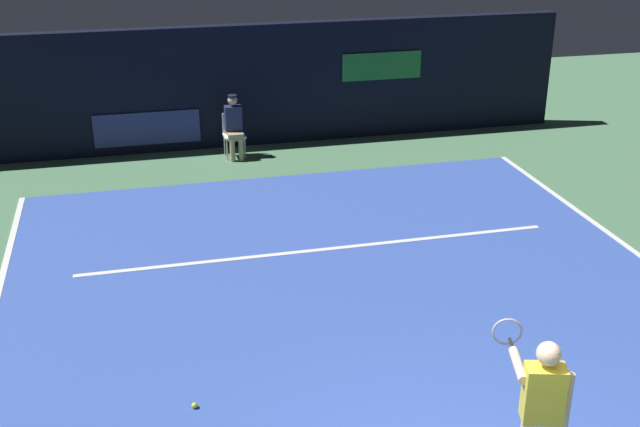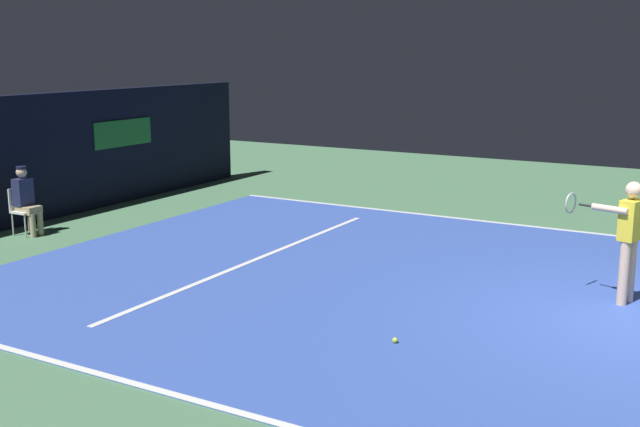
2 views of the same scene
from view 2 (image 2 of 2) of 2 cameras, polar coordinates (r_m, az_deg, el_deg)
The scene contains 9 objects.
ground_plane at distance 12.36m, azimuth 2.49°, elevation -4.53°, with size 28.05×28.05×0.00m, color #4C7A56.
court_surface at distance 12.36m, azimuth 2.49°, elevation -4.50°, with size 9.68×10.59×0.01m, color #3856B2.
line_sideline_left at distance 16.63m, azimuth 10.07°, elevation -0.35°, with size 0.10×10.59×0.01m, color white.
line_sideline_right at distance 8.64m, azimuth -12.58°, elevation -12.18°, with size 0.10×10.59×0.01m, color white.
line_service at distance 13.27m, azimuth -4.65°, elevation -3.33°, with size 7.55×0.10×0.01m, color white.
back_wall at distance 16.83m, azimuth -20.92°, elevation 3.62°, with size 13.70×0.33×2.60m.
tennis_player at distance 11.58m, azimuth 21.47°, elevation -1.44°, with size 0.51×1.03×1.73m.
line_judge_on_chair at distance 15.87m, azimuth -20.62°, elevation 0.94°, with size 0.45×0.54×1.32m.
tennis_ball at distance 9.63m, azimuth 5.48°, elevation -9.16°, with size 0.07×0.07×0.07m, color #CCE033.
Camera 2 is at (-10.55, -1.11, 3.50)m, focal length 44.02 mm.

